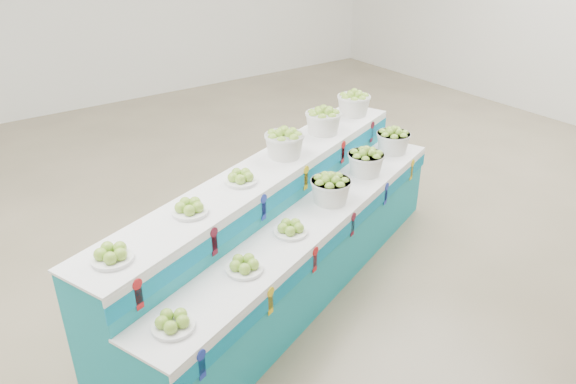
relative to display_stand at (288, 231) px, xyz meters
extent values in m
plane|color=#6F644C|center=(0.70, 0.68, -0.51)|extent=(10.00, 10.00, 0.00)
cylinder|color=white|center=(-1.37, -0.77, 0.26)|extent=(0.33, 0.33, 0.10)
cylinder|color=white|center=(-0.74, -0.53, 0.26)|extent=(0.33, 0.33, 0.10)
cylinder|color=white|center=(-0.21, -0.32, 0.26)|extent=(0.33, 0.33, 0.10)
cylinder|color=white|center=(-1.53, -0.35, 0.56)|extent=(0.33, 0.33, 0.10)
cylinder|color=white|center=(-0.90, -0.10, 0.56)|extent=(0.33, 0.33, 0.10)
cylinder|color=white|center=(-0.37, 0.10, 0.56)|extent=(0.33, 0.33, 0.10)
camera|label=1|loc=(-2.25, -3.16, 2.38)|focal=34.26mm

